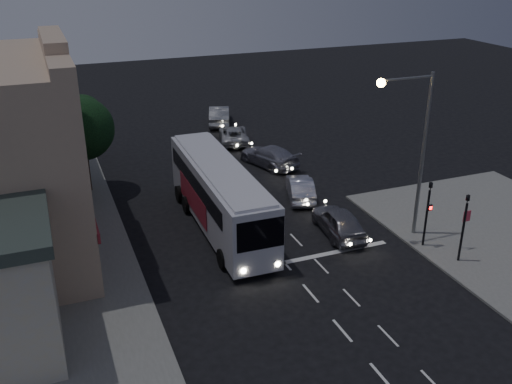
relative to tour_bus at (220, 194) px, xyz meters
name	(u,v)px	position (x,y,z in m)	size (l,w,h in m)	color
ground	(301,282)	(1.78, -7.03, -2.06)	(120.00, 120.00, 0.00)	black
sidewalk_far	(12,253)	(-11.22, 0.97, -2.00)	(12.00, 50.00, 0.12)	slate
road_markings	(296,246)	(3.07, -3.72, -2.06)	(8.00, 30.55, 0.01)	silver
tour_bus	(220,194)	(0.00, 0.00, 0.00)	(2.96, 12.49, 3.82)	silver
car_suv	(339,221)	(5.88, -3.23, -1.29)	(1.84, 4.57, 1.56)	gray
car_sedan_a	(300,188)	(6.00, 1.99, -1.36)	(1.49, 4.27, 1.41)	silver
car_sedan_b	(269,156)	(6.41, 8.16, -1.32)	(2.09, 5.15, 1.49)	#9D9CAB
car_sedan_c	(234,135)	(5.75, 14.07, -1.39)	(2.24, 4.85, 1.35)	silver
car_extra	(219,115)	(6.28, 19.48, -1.23)	(1.77, 5.07, 1.67)	#A3A3A3
traffic_signal_main	(428,206)	(9.38, -6.25, 0.36)	(0.25, 0.35, 4.10)	black
traffic_signal_side	(465,220)	(10.08, -8.23, 0.36)	(0.18, 0.15, 4.10)	black
regulatory_sign	(465,223)	(11.08, -7.27, -0.47)	(0.45, 0.12, 2.20)	slate
streetlight	(415,138)	(9.13, -4.83, 3.67)	(3.32, 0.44, 9.00)	slate
street_tree	(82,126)	(-6.42, 7.99, 2.43)	(4.00, 4.00, 6.20)	black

